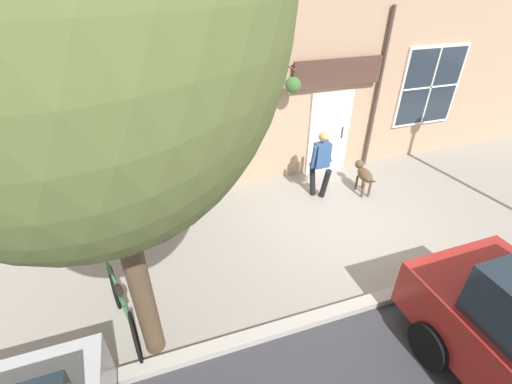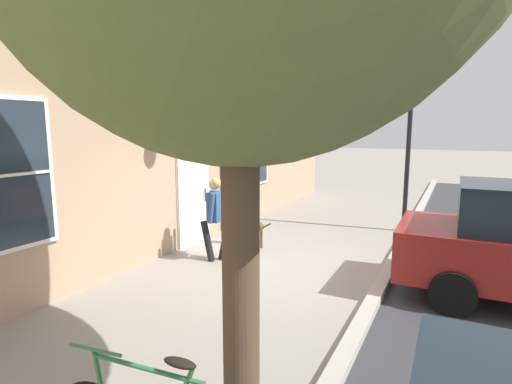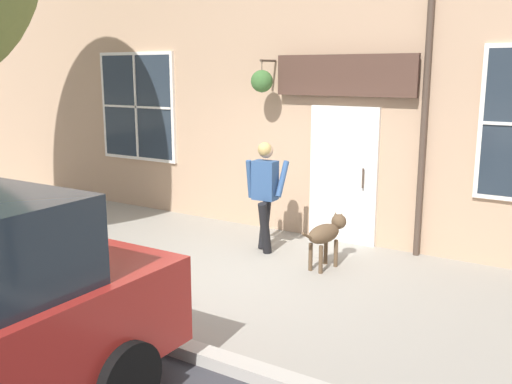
{
  "view_description": "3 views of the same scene",
  "coord_description": "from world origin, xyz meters",
  "px_view_note": "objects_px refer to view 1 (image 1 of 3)",
  "views": [
    {
      "loc": [
        4.84,
        -3.59,
        4.49
      ],
      "look_at": [
        -0.33,
        -1.87,
        0.94
      ],
      "focal_mm": 24.0,
      "sensor_mm": 36.0,
      "label": 1
    },
    {
      "loc": [
        2.97,
        -6.37,
        2.55
      ],
      "look_at": [
        -0.9,
        1.21,
        1.18
      ],
      "focal_mm": 28.0,
      "sensor_mm": 36.0,
      "label": 2
    },
    {
      "loc": [
        5.78,
        4.17,
        2.61
      ],
      "look_at": [
        -0.95,
        -0.14,
        0.91
      ],
      "focal_mm": 40.0,
      "sensor_mm": 36.0,
      "label": 3
    }
  ],
  "objects_px": {
    "street_tree_by_curb": "(71,6)",
    "leaning_bicycle": "(124,308)",
    "pedestrian_walking": "(321,159)",
    "dog_on_leash": "(364,174)"
  },
  "relations": [
    {
      "from": "street_tree_by_curb",
      "to": "leaning_bicycle",
      "type": "relative_size",
      "value": 3.77
    },
    {
      "from": "leaning_bicycle",
      "to": "street_tree_by_curb",
      "type": "bearing_deg",
      "value": 43.45
    },
    {
      "from": "pedestrian_walking",
      "to": "street_tree_by_curb",
      "type": "height_order",
      "value": "street_tree_by_curb"
    },
    {
      "from": "dog_on_leash",
      "to": "street_tree_by_curb",
      "type": "distance_m",
      "value": 6.75
    },
    {
      "from": "pedestrian_walking",
      "to": "dog_on_leash",
      "type": "distance_m",
      "value": 1.19
    },
    {
      "from": "leaning_bicycle",
      "to": "dog_on_leash",
      "type": "bearing_deg",
      "value": 111.24
    },
    {
      "from": "pedestrian_walking",
      "to": "street_tree_by_curb",
      "type": "xyz_separation_m",
      "value": [
        2.68,
        -3.92,
        3.29
      ]
    },
    {
      "from": "pedestrian_walking",
      "to": "street_tree_by_curb",
      "type": "bearing_deg",
      "value": -55.58
    },
    {
      "from": "dog_on_leash",
      "to": "street_tree_by_curb",
      "type": "height_order",
      "value": "street_tree_by_curb"
    },
    {
      "from": "pedestrian_walking",
      "to": "street_tree_by_curb",
      "type": "relative_size",
      "value": 0.25
    }
  ]
}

